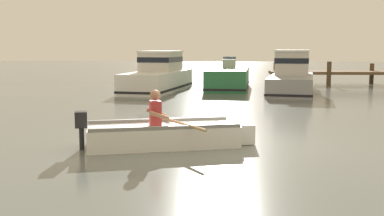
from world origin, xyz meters
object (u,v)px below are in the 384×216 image
(moored_boat_green, at_px, (228,79))
(moored_boat_white, at_px, (159,76))
(rowboat_with_person, at_px, (166,134))
(moored_boat_grey, at_px, (292,76))

(moored_boat_green, bearing_deg, moored_boat_white, -162.85)
(rowboat_with_person, xyz_separation_m, moored_boat_grey, (4.48, 12.40, 0.46))
(moored_boat_white, distance_m, moored_boat_grey, 6.31)
(rowboat_with_person, relative_size, moored_boat_green, 0.66)
(moored_boat_green, bearing_deg, moored_boat_grey, -25.25)
(rowboat_with_person, distance_m, moored_boat_white, 12.87)
(moored_boat_white, bearing_deg, moored_boat_green, 17.15)
(moored_boat_white, distance_m, moored_boat_green, 3.54)
(moored_boat_green, distance_m, moored_boat_grey, 3.24)
(moored_boat_white, height_order, moored_boat_grey, moored_boat_grey)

